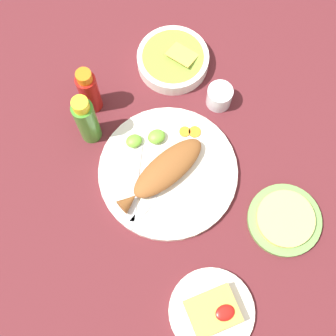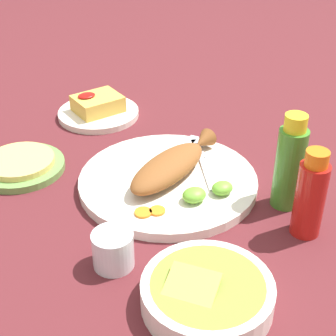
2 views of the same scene
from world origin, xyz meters
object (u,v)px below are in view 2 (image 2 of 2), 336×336
main_plate (168,181)px  hot_sauce_bottle_green (290,164)px  fried_fish (171,165)px  hot_sauce_bottle_red (310,196)px  salt_cup (113,252)px  guacamole_bowl (207,293)px  tortilla_plate (21,167)px  fork_far (202,160)px  fork_near (179,154)px  side_plate_fries (99,113)px

main_plate → hot_sauce_bottle_green: bearing=129.6°
fried_fish → hot_sauce_bottle_red: (-0.10, 0.24, 0.03)m
salt_cup → hot_sauce_bottle_green: bearing=173.7°
hot_sauce_bottle_red → salt_cup: size_ratio=2.43×
hot_sauce_bottle_green → guacamole_bowl: size_ratio=0.95×
fried_fish → main_plate: bearing=-0.0°
main_plate → hot_sauce_bottle_green: (-0.14, 0.16, 0.07)m
salt_cup → tortilla_plate: size_ratio=0.37×
main_plate → salt_cup: salt_cup is taller
fork_far → tortilla_plate: bearing=84.0°
salt_cup → tortilla_plate: salt_cup is taller
fork_near → hot_sauce_bottle_green: (-0.07, 0.22, 0.06)m
fork_near → salt_cup: 0.31m
hot_sauce_bottle_red → tortilla_plate: size_ratio=0.90×
hot_sauce_bottle_green → guacamole_bowl: 0.29m
fried_fish → tortilla_plate: fried_fish is taller
salt_cup → fork_far: bearing=-153.2°
main_plate → salt_cup: 0.23m
side_plate_fries → tortilla_plate: 0.27m
guacamole_bowl → hot_sauce_bottle_red: bearing=-171.9°
tortilla_plate → guacamole_bowl: bearing=99.7°
main_plate → fork_near: fork_near is taller
hot_sauce_bottle_green → salt_cup: size_ratio=2.77×
main_plate → fork_far: bearing=-173.0°
hot_sauce_bottle_red → fork_near: bearing=-81.9°
hot_sauce_bottle_red → salt_cup: 0.32m
fork_far → fried_fish: bearing=123.1°
hot_sauce_bottle_green → tortilla_plate: 0.51m
tortilla_plate → fork_far: bearing=146.0°
hot_sauce_bottle_red → hot_sauce_bottle_green: hot_sauce_bottle_green is taller
guacamole_bowl → fried_fish: bearing=-115.9°
guacamole_bowl → tortilla_plate: size_ratio=1.07×
hot_sauce_bottle_red → tortilla_plate: 0.55m
hot_sauce_bottle_green → guacamole_bowl: bearing=22.4°
main_plate → guacamole_bowl: (0.12, 0.27, 0.01)m
main_plate → tortilla_plate: bearing=-45.3°
main_plate → fork_far: size_ratio=1.94×
salt_cup → side_plate_fries: size_ratio=0.34×
fork_far → salt_cup: salt_cup is taller
fork_near → hot_sauce_bottle_red: 0.30m
fork_far → hot_sauce_bottle_red: (-0.02, 0.25, 0.05)m
side_plate_fries → salt_cup: bearing=64.4°
fork_near → side_plate_fries: 0.28m
fork_near → hot_sauce_bottle_green: size_ratio=0.97×
salt_cup → main_plate: bearing=-145.7°
fried_fish → guacamole_bowl: fried_fish is taller
hot_sauce_bottle_red → fried_fish: bearing=-68.3°
salt_cup → side_plate_fries: 0.51m
fork_near → fork_far: 0.05m
fork_near → hot_sauce_bottle_green: bearing=-101.7°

